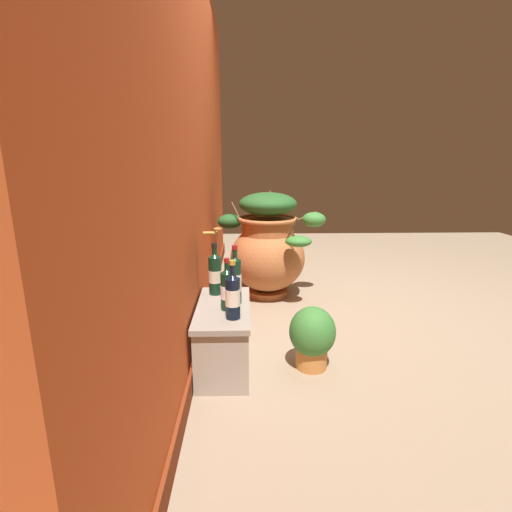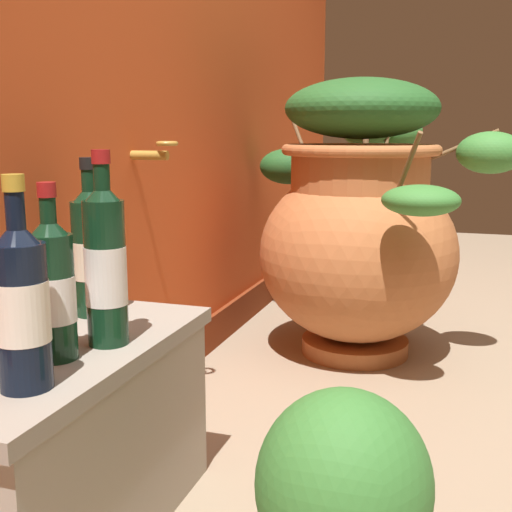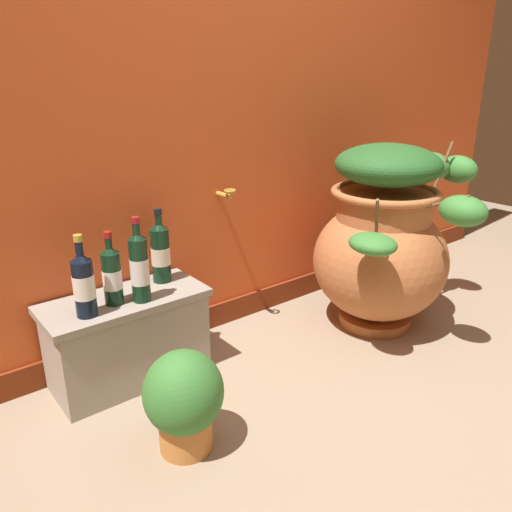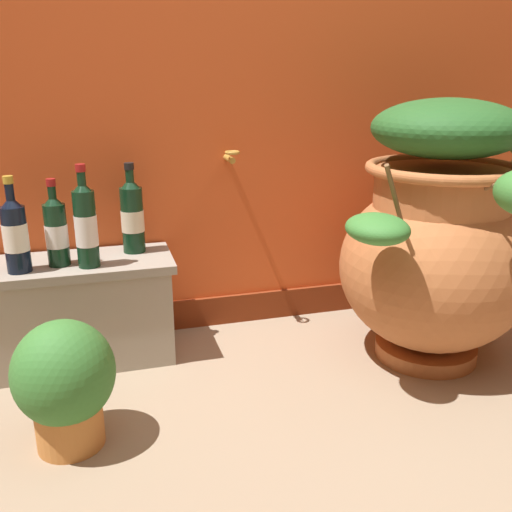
% 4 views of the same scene
% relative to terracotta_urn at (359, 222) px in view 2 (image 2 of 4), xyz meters
% --- Properties ---
extents(terracotta_urn, '(1.03, 0.96, 0.92)m').
position_rel_terracotta_urn_xyz_m(terracotta_urn, '(0.00, 0.00, 0.00)').
color(terracotta_urn, '#B26638').
rests_on(terracotta_urn, ground_plane).
extents(stone_ledge, '(0.66, 0.30, 0.37)m').
position_rel_terracotta_urn_xyz_m(stone_ledge, '(-1.22, 0.32, -0.25)').
color(stone_ledge, '#9E9384').
rests_on(stone_ledge, ground_plane).
extents(wine_bottle_left, '(0.08, 0.08, 0.31)m').
position_rel_terracotta_urn_xyz_m(wine_bottle_left, '(-1.39, 0.26, 0.05)').
color(wine_bottle_left, black).
rests_on(wine_bottle_left, stone_ledge).
extents(wine_bottle_middle, '(0.07, 0.07, 0.34)m').
position_rel_terracotta_urn_xyz_m(wine_bottle_middle, '(-1.17, 0.26, 0.07)').
color(wine_bottle_middle, black).
rests_on(wine_bottle_middle, stone_ledge).
extents(wine_bottle_right, '(0.08, 0.08, 0.32)m').
position_rel_terracotta_urn_xyz_m(wine_bottle_right, '(-1.01, 0.38, 0.06)').
color(wine_bottle_right, black).
rests_on(wine_bottle_right, stone_ledge).
extents(wine_bottle_back, '(0.07, 0.07, 0.29)m').
position_rel_terracotta_urn_xyz_m(wine_bottle_back, '(-1.27, 0.30, 0.05)').
color(wine_bottle_back, black).
rests_on(wine_bottle_back, stone_ledge).
extents(potted_shrub, '(0.27, 0.27, 0.37)m').
position_rel_terracotta_urn_xyz_m(potted_shrub, '(-1.25, -0.19, -0.26)').
color(potted_shrub, '#CC7F3D').
rests_on(potted_shrub, ground_plane).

